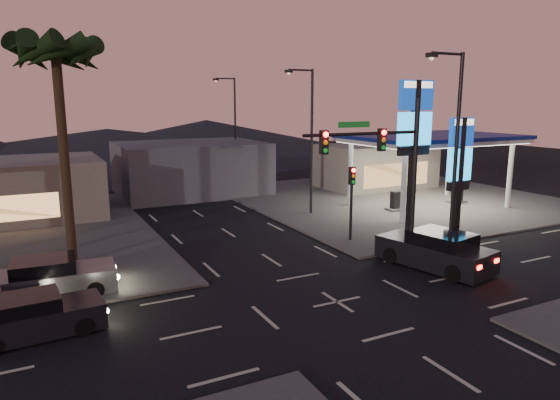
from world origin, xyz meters
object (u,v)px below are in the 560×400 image
gas_station (431,140)px  car_lane_b_front (52,279)px  pylon_sign_tall (414,129)px  traffic_signal_mast (386,161)px  car_lane_a_front (33,317)px  suv_station (436,251)px  pylon_sign_short (460,160)px

gas_station → car_lane_b_front: size_ratio=2.41×
pylon_sign_tall → traffic_signal_mast: size_ratio=1.12×
car_lane_a_front → car_lane_b_front: car_lane_b_front is taller
gas_station → pylon_sign_tall: (-7.50, -6.50, 1.31)m
pylon_sign_tall → suv_station: (-1.98, -4.13, -5.55)m
pylon_sign_short → suv_station: bearing=-145.1°
traffic_signal_mast → car_lane_a_front: (-14.58, 0.25, -4.55)m
gas_station → car_lane_b_front: (-26.08, -6.17, -4.33)m
gas_station → car_lane_a_front: bearing=-160.0°
pylon_sign_tall → suv_station: 7.19m
pylon_sign_short → traffic_signal_mast: bearing=-160.9°
pylon_sign_short → traffic_signal_mast: 7.69m
traffic_signal_mast → car_lane_b_front: bearing=164.5°
pylon_sign_tall → car_lane_a_front: pylon_sign_tall is taller
gas_station → car_lane_a_front: gas_station is taller
pylon_sign_tall → pylon_sign_short: (2.50, -1.00, -1.74)m
pylon_sign_short → car_lane_a_front: size_ratio=1.53×
gas_station → pylon_sign_tall: pylon_sign_tall is taller
traffic_signal_mast → car_lane_b_front: size_ratio=1.58×
suv_station → traffic_signal_mast: bearing=167.5°
car_lane_b_front → pylon_sign_short: bearing=-3.6°
car_lane_b_front → traffic_signal_mast: bearing=-15.5°
pylon_sign_short → suv_station: 6.66m
gas_station → pylon_sign_short: pylon_sign_short is taller
pylon_sign_short → car_lane_a_front: (-21.83, -2.27, -3.98)m
pylon_sign_tall → suv_station: bearing=-115.6°
car_lane_a_front → car_lane_b_front: bearing=78.3°
gas_station → pylon_sign_tall: bearing=-139.1°
pylon_sign_tall → car_lane_a_front: (-19.33, -3.27, -5.72)m
car_lane_a_front → suv_station: 17.37m
gas_station → suv_station: 14.86m
pylon_sign_tall → car_lane_a_front: 20.42m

